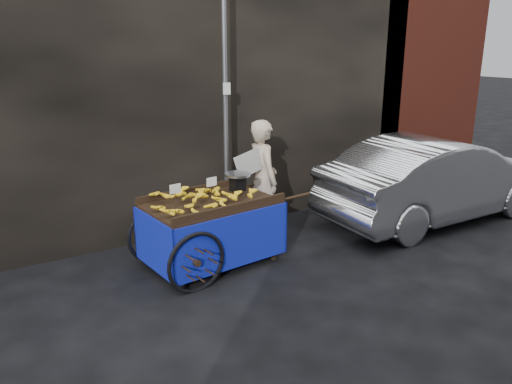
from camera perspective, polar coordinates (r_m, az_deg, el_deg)
ground at (r=7.31m, az=-0.53°, el=-8.26°), size 80.00×80.00×0.00m
building_wall at (r=9.14m, az=-6.91°, el=12.93°), size 13.50×2.00×5.00m
street_pole at (r=7.98m, az=-3.49°, el=8.92°), size 0.12×0.10×4.00m
banana_cart at (r=7.05m, az=-5.55°, el=-1.98°), size 2.59×1.42×1.35m
vendor at (r=8.05m, az=0.79°, el=1.47°), size 0.84×0.75×1.93m
plastic_bag at (r=7.96m, az=-0.99°, el=-5.02°), size 0.31×0.25×0.28m
parked_car at (r=9.50m, az=19.99°, el=1.45°), size 4.56×1.63×1.50m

